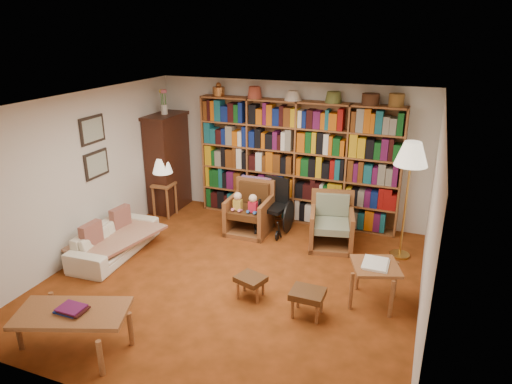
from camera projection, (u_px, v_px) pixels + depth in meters
The scene contains 23 objects.
floor at pixel (234, 278), 6.54m from camera, with size 5.00×5.00×0.00m, color #8D3D15.
ceiling at pixel (231, 103), 5.67m from camera, with size 5.00×5.00×0.00m, color white.
wall_back at pixel (289, 151), 8.29m from camera, with size 5.00×5.00×0.00m, color silver.
wall_front at pixel (114, 293), 3.92m from camera, with size 5.00×5.00×0.00m, color silver.
wall_left at pixel (83, 176), 6.95m from camera, with size 5.00×5.00×0.00m, color silver.
wall_right at pixel (431, 225), 5.25m from camera, with size 5.00×5.00×0.00m, color silver.
bookshelf at pixel (296, 159), 8.10m from camera, with size 3.60×0.30×2.42m.
curio_cabinet at pixel (168, 161), 8.72m from camera, with size 0.50×0.95×2.40m.
framed_pictures at pixel (94, 147), 7.08m from camera, with size 0.03×0.52×0.97m.
sofa at pixel (115, 240), 7.15m from camera, with size 0.65×1.65×0.48m, color #F1E8CC.
sofa_throw at pixel (117, 237), 7.12m from camera, with size 0.79×1.47×0.04m, color beige.
cushion_left at pixel (120, 218), 7.43m from camera, with size 0.12×0.37×0.37m, color maroon.
cushion_right at pixel (91, 236), 6.82m from camera, with size 0.12×0.38×0.38m, color maroon.
side_table_lamp at pixel (164, 193), 8.54m from camera, with size 0.40×0.40×0.63m.
table_lamp at pixel (162, 166), 8.36m from camera, with size 0.37×0.37×0.50m.
armchair_leather at pixel (251, 210), 7.95m from camera, with size 0.72×0.77×0.90m.
armchair_sage at pixel (333, 226), 7.44m from camera, with size 0.85×0.86×0.87m.
wheelchair at pixel (274, 207), 7.93m from camera, with size 0.54×0.75×0.94m.
floor_lamp at pixel (411, 159), 6.62m from camera, with size 0.49×0.49×1.84m.
side_table_papers at pixel (375, 270), 5.80m from camera, with size 0.73×0.73×0.59m.
footstool_a at pixel (251, 280), 6.00m from camera, with size 0.44×0.40×0.31m.
footstool_b at pixel (308, 295), 5.61m from camera, with size 0.41×0.35×0.35m.
coffee_table at pixel (72, 315), 5.00m from camera, with size 1.34×0.98×0.53m.
Camera 1 is at (2.36, -5.20, 3.42)m, focal length 32.00 mm.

